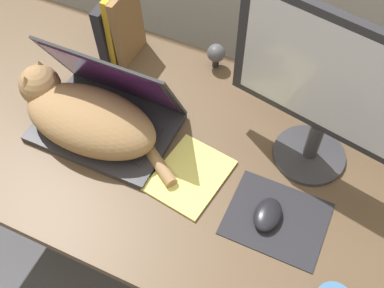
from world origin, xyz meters
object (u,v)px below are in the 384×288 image
object	(u,v)px
cat	(85,116)
computer_mouse	(268,215)
notepad	(190,176)
webcam	(216,54)
book_row	(119,25)
laptop	(108,112)
external_monitor	(331,91)

from	to	relation	value
cat	computer_mouse	size ratio (longest dim) A/B	5.26
notepad	webcam	size ratio (longest dim) A/B	2.84
computer_mouse	book_row	bearing A→B (deg)	149.26
laptop	book_row	bearing A→B (deg)	112.17
cat	external_monitor	size ratio (longest dim) A/B	1.03
cat	notepad	bearing A→B (deg)	-2.33
cat	external_monitor	distance (m)	0.62
laptop	external_monitor	bearing A→B (deg)	13.17
cat	external_monitor	world-z (taller)	external_monitor
computer_mouse	book_row	size ratio (longest dim) A/B	0.41
cat	external_monitor	bearing A→B (deg)	17.16
laptop	external_monitor	xyz separation A→B (m)	(0.53, 0.12, 0.21)
computer_mouse	notepad	size ratio (longest dim) A/B	0.42
computer_mouse	book_row	distance (m)	0.71
book_row	external_monitor	bearing A→B (deg)	-12.35
webcam	notepad	bearing A→B (deg)	-76.01
external_monitor	webcam	bearing A→B (deg)	150.10
computer_mouse	book_row	xyz separation A→B (m)	(-0.60, 0.36, 0.09)
laptop	notepad	size ratio (longest dim) A/B	1.62
cat	webcam	bearing A→B (deg)	60.61
laptop	external_monitor	world-z (taller)	external_monitor
laptop	external_monitor	size ratio (longest dim) A/B	0.76
laptop	notepad	world-z (taller)	laptop
webcam	external_monitor	bearing A→B (deg)	-29.90
external_monitor	webcam	xyz separation A→B (m)	(-0.36, 0.20, -0.21)
cat	book_row	size ratio (longest dim) A/B	2.17
laptop	cat	bearing A→B (deg)	-125.69
laptop	notepad	bearing A→B (deg)	-13.06
external_monitor	book_row	distance (m)	0.67
computer_mouse	webcam	bearing A→B (deg)	126.86
laptop	computer_mouse	size ratio (longest dim) A/B	3.88
external_monitor	book_row	bearing A→B (deg)	167.65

